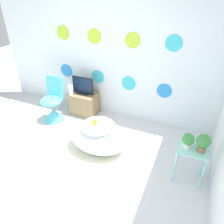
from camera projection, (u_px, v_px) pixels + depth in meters
The scene contains 12 objects.
ground_plane at pixel (54, 187), 2.95m from camera, with size 12.00×12.00×0.00m, color silver.
wall_back_dotted at pixel (114, 50), 3.87m from camera, with size 4.87×0.05×2.60m.
rug at pixel (99, 153), 3.51m from camera, with size 1.29×0.70×0.01m.
bathtub at pixel (98, 137), 3.47m from camera, with size 0.94×0.65×0.48m.
rubber_duck at pixel (95, 122), 3.33m from camera, with size 0.08×0.09×0.09m.
chair at pixel (53, 107), 4.20m from camera, with size 0.41×0.41×0.85m.
tv_cabinet at pixel (84, 103), 4.43m from camera, with size 0.54×0.39×0.45m.
tv at pixel (83, 86), 4.23m from camera, with size 0.44×0.12×0.34m.
vase at pixel (71, 90), 4.23m from camera, with size 0.10×0.10×0.21m.
side_table at pixel (192, 157), 2.87m from camera, with size 0.40×0.29×0.53m.
potted_plant_left at pixel (188, 140), 2.76m from camera, with size 0.16×0.16×0.22m.
potted_plant_right at pixel (203, 142), 2.70m from camera, with size 0.18×0.18×0.25m.
Camera 1 is at (1.49, -1.50, 2.42)m, focal length 35.00 mm.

